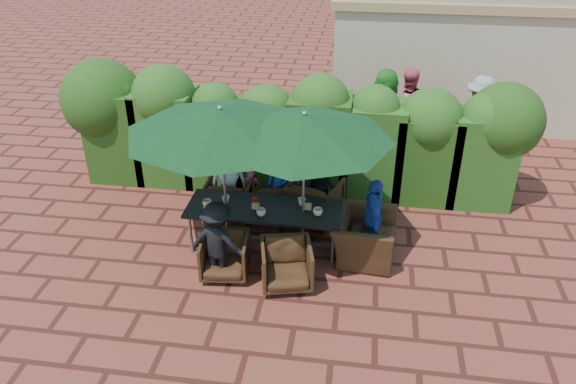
# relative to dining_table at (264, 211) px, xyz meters

# --- Properties ---
(ground) EXTENTS (80.00, 80.00, 0.00)m
(ground) POSITION_rel_dining_table_xyz_m (0.19, -0.22, -0.68)
(ground) COLOR maroon
(ground) RESTS_ON ground
(dining_table) EXTENTS (2.52, 0.90, 0.75)m
(dining_table) POSITION_rel_dining_table_xyz_m (0.00, 0.00, 0.00)
(dining_table) COLOR black
(dining_table) RESTS_ON ground
(umbrella_left) EXTENTS (2.98, 2.98, 2.46)m
(umbrella_left) POSITION_rel_dining_table_xyz_m (-0.64, 0.01, 1.54)
(umbrella_left) COLOR gray
(umbrella_left) RESTS_ON ground
(umbrella_right) EXTENTS (2.73, 2.73, 2.46)m
(umbrella_right) POSITION_rel_dining_table_xyz_m (0.64, -0.02, 1.54)
(umbrella_right) COLOR gray
(umbrella_right) RESTS_ON ground
(chair_far_left) EXTENTS (0.80, 0.75, 0.83)m
(chair_far_left) POSITION_rel_dining_table_xyz_m (-0.79, 0.87, -0.26)
(chair_far_left) COLOR black
(chair_far_left) RESTS_ON ground
(chair_far_mid) EXTENTS (0.87, 0.84, 0.76)m
(chair_far_mid) POSITION_rel_dining_table_xyz_m (-0.04, 1.01, -0.30)
(chair_far_mid) COLOR black
(chair_far_mid) RESTS_ON ground
(chair_far_right) EXTENTS (1.04, 1.01, 0.86)m
(chair_far_right) POSITION_rel_dining_table_xyz_m (0.74, 0.97, -0.25)
(chair_far_right) COLOR black
(chair_far_right) RESTS_ON ground
(chair_near_left) EXTENTS (0.78, 0.74, 0.73)m
(chair_near_left) POSITION_rel_dining_table_xyz_m (-0.47, -0.84, -0.31)
(chair_near_left) COLOR black
(chair_near_left) RESTS_ON ground
(chair_near_right) EXTENTS (0.89, 0.85, 0.77)m
(chair_near_right) POSITION_rel_dining_table_xyz_m (0.51, -0.94, -0.29)
(chair_near_right) COLOR black
(chair_near_right) RESTS_ON ground
(chair_end_right) EXTENTS (0.82, 1.17, 0.97)m
(chair_end_right) POSITION_rel_dining_table_xyz_m (1.64, -0.04, -0.19)
(chair_end_right) COLOR black
(chair_end_right) RESTS_ON ground
(adult_far_left) EXTENTS (0.76, 0.62, 1.33)m
(adult_far_left) POSITION_rel_dining_table_xyz_m (-0.82, 0.92, -0.01)
(adult_far_left) COLOR silver
(adult_far_left) RESTS_ON ground
(adult_far_mid) EXTENTS (0.48, 0.40, 1.26)m
(adult_far_mid) POSITION_rel_dining_table_xyz_m (0.10, 0.99, -0.05)
(adult_far_mid) COLOR #1C3F98
(adult_far_mid) RESTS_ON ground
(adult_far_right) EXTENTS (0.73, 0.58, 1.32)m
(adult_far_right) POSITION_rel_dining_table_xyz_m (0.81, 0.94, -0.01)
(adult_far_right) COLOR black
(adult_far_right) RESTS_ON ground
(adult_near_left) EXTENTS (0.90, 0.52, 1.33)m
(adult_near_left) POSITION_rel_dining_table_xyz_m (-0.54, -0.94, -0.01)
(adult_near_left) COLOR black
(adult_near_left) RESTS_ON ground
(adult_end_right) EXTENTS (0.53, 0.86, 1.36)m
(adult_end_right) POSITION_rel_dining_table_xyz_m (1.76, 0.03, 0.01)
(adult_end_right) COLOR #1C3F98
(adult_end_right) RESTS_ON ground
(child_left) EXTENTS (0.32, 0.27, 0.85)m
(child_left) POSITION_rel_dining_table_xyz_m (-0.44, 1.07, -0.25)
(child_left) COLOR #F1557A
(child_left) RESTS_ON ground
(child_right) EXTENTS (0.37, 0.32, 0.92)m
(child_right) POSITION_rel_dining_table_xyz_m (0.37, 1.12, -0.22)
(child_right) COLOR purple
(child_right) RESTS_ON ground
(pedestrian_a) EXTENTS (1.82, 0.73, 1.92)m
(pedestrian_a) POSITION_rel_dining_table_xyz_m (1.92, 3.97, 0.28)
(pedestrian_a) COLOR green
(pedestrian_a) RESTS_ON ground
(pedestrian_b) EXTENTS (1.03, 0.81, 1.87)m
(pedestrian_b) POSITION_rel_dining_table_xyz_m (2.40, 4.25, 0.26)
(pedestrian_b) COLOR #F1557A
(pedestrian_b) RESTS_ON ground
(pedestrian_c) EXTENTS (1.29, 0.88, 1.85)m
(pedestrian_c) POSITION_rel_dining_table_xyz_m (3.90, 3.97, 0.25)
(pedestrian_c) COLOR gray
(pedestrian_c) RESTS_ON ground
(cup_a) EXTENTS (0.15, 0.15, 0.12)m
(cup_a) POSITION_rel_dining_table_xyz_m (-0.92, -0.10, 0.13)
(cup_a) COLOR beige
(cup_a) RESTS_ON dining_table
(cup_b) EXTENTS (0.13, 0.13, 0.12)m
(cup_b) POSITION_rel_dining_table_xyz_m (-0.65, 0.06, 0.13)
(cup_b) COLOR beige
(cup_b) RESTS_ON dining_table
(cup_c) EXTENTS (0.15, 0.15, 0.12)m
(cup_c) POSITION_rel_dining_table_xyz_m (-0.00, -0.25, 0.13)
(cup_c) COLOR beige
(cup_c) RESTS_ON dining_table
(cup_d) EXTENTS (0.13, 0.13, 0.12)m
(cup_d) POSITION_rel_dining_table_xyz_m (0.59, 0.18, 0.13)
(cup_d) COLOR beige
(cup_d) RESTS_ON dining_table
(cup_e) EXTENTS (0.15, 0.15, 0.12)m
(cup_e) POSITION_rel_dining_table_xyz_m (0.89, -0.11, 0.13)
(cup_e) COLOR beige
(cup_e) RESTS_ON dining_table
(ketchup_bottle) EXTENTS (0.04, 0.04, 0.17)m
(ketchup_bottle) POSITION_rel_dining_table_xyz_m (-0.17, 0.01, 0.16)
(ketchup_bottle) COLOR #B20C0A
(ketchup_bottle) RESTS_ON dining_table
(sauce_bottle) EXTENTS (0.04, 0.04, 0.17)m
(sauce_bottle) POSITION_rel_dining_table_xyz_m (-0.13, 0.03, 0.16)
(sauce_bottle) COLOR #4C230C
(sauce_bottle) RESTS_ON dining_table
(serving_tray) EXTENTS (0.35, 0.25, 0.02)m
(serving_tray) POSITION_rel_dining_table_xyz_m (-0.79, -0.22, 0.08)
(serving_tray) COLOR #A57B50
(serving_tray) RESTS_ON dining_table
(number_block_left) EXTENTS (0.12, 0.06, 0.10)m
(number_block_left) POSITION_rel_dining_table_xyz_m (-0.13, -0.06, 0.12)
(number_block_left) COLOR tan
(number_block_left) RESTS_ON dining_table
(number_block_right) EXTENTS (0.12, 0.06, 0.10)m
(number_block_right) POSITION_rel_dining_table_xyz_m (0.71, 0.05, 0.12)
(number_block_right) COLOR tan
(number_block_right) RESTS_ON dining_table
(hedge_wall) EXTENTS (9.10, 1.60, 2.40)m
(hedge_wall) POSITION_rel_dining_table_xyz_m (0.03, 2.11, 0.60)
(hedge_wall) COLOR #1B390F
(hedge_wall) RESTS_ON ground
(building) EXTENTS (6.20, 3.08, 3.20)m
(building) POSITION_rel_dining_table_xyz_m (3.69, 6.78, 0.93)
(building) COLOR #C4B992
(building) RESTS_ON ground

